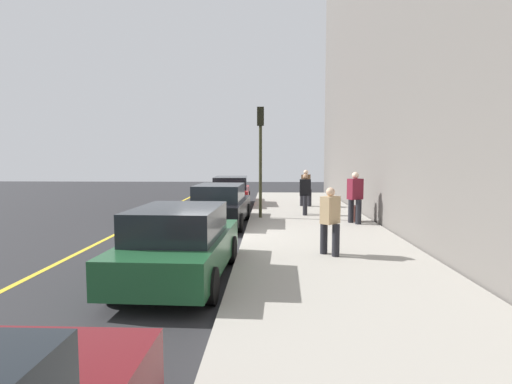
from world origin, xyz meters
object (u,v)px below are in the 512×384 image
pedestrian_black_coat (305,193)px  pedestrian_burgundy_coat (355,196)px  parked_car_black (220,205)px  parked_car_red (231,191)px  pedestrian_tan_coat (330,219)px  traffic_light_pole (260,143)px  parked_car_green (180,244)px  rolling_suitcase (357,213)px  pedestrian_brown_coat (306,187)px

pedestrian_black_coat → pedestrian_burgundy_coat: 2.64m
parked_car_black → pedestrian_black_coat: pedestrian_black_coat is taller
parked_car_red → pedestrian_black_coat: size_ratio=2.82×
pedestrian_tan_coat → traffic_light_pole: 6.56m
parked_car_black → traffic_light_pole: 2.87m
pedestrian_burgundy_coat → traffic_light_pole: 4.08m
parked_car_green → pedestrian_tan_coat: 3.63m
parked_car_green → parked_car_black: 6.59m
pedestrian_black_coat → traffic_light_pole: traffic_light_pole is taller
parked_car_black → rolling_suitcase: parked_car_black is taller
parked_car_green → pedestrian_brown_coat: 11.86m
pedestrian_tan_coat → rolling_suitcase: pedestrian_tan_coat is taller
parked_car_green → pedestrian_brown_coat: size_ratio=2.49×
parked_car_green → pedestrian_burgundy_coat: 7.94m
parked_car_green → pedestrian_burgundy_coat: (6.31, -4.81, 0.36)m
pedestrian_black_coat → pedestrian_brown_coat: size_ratio=0.95×
pedestrian_burgundy_coat → pedestrian_tan_coat: 4.95m
parked_car_red → pedestrian_burgundy_coat: pedestrian_burgundy_coat is taller
parked_car_red → pedestrian_brown_coat: pedestrian_brown_coat is taller
traffic_light_pole → pedestrian_black_coat: bearing=-65.2°
parked_car_red → pedestrian_burgundy_coat: size_ratio=2.57×
parked_car_red → rolling_suitcase: (-5.69, -5.15, -0.32)m
parked_car_red → parked_car_green: bearing=-179.2°
parked_car_red → pedestrian_black_coat: (-4.02, -3.42, 0.28)m
parked_car_red → traffic_light_pole: bearing=-161.6°
rolling_suitcase → pedestrian_burgundy_coat: bearing=159.9°
parked_car_black → pedestrian_black_coat: 3.75m
pedestrian_black_coat → rolling_suitcase: size_ratio=1.78×
pedestrian_burgundy_coat → rolling_suitcase: (0.46, -0.17, -0.68)m
parked_car_green → parked_car_black: size_ratio=0.97×
parked_car_black → pedestrian_tan_coat: size_ratio=2.75×
pedestrian_black_coat → parked_car_green: bearing=159.0°
parked_car_green → traffic_light_pole: 8.07m
parked_car_green → parked_car_red: same height
pedestrian_brown_coat → rolling_suitcase: size_ratio=1.87×
pedestrian_brown_coat → pedestrian_tan_coat: 9.70m
pedestrian_tan_coat → parked_car_red: bearing=17.5°
pedestrian_black_coat → pedestrian_burgundy_coat: bearing=-143.7°
pedestrian_black_coat → pedestrian_brown_coat: bearing=-5.6°
rolling_suitcase → parked_car_green: bearing=143.7°
pedestrian_black_coat → pedestrian_brown_coat: pedestrian_brown_coat is taller
parked_car_black → pedestrian_tan_coat: (-4.97, -3.24, 0.26)m
parked_car_green → parked_car_red: (12.46, 0.18, 0.00)m
pedestrian_brown_coat → traffic_light_pole: bearing=150.6°
parked_car_black → rolling_suitcase: size_ratio=4.79×
parked_car_black → traffic_light_pole: size_ratio=1.05×
parked_car_red → pedestrian_brown_coat: size_ratio=2.69×
parked_car_green → pedestrian_brown_coat: bearing=-17.3°
parked_car_black → pedestrian_tan_coat: bearing=-146.9°
parked_car_black → traffic_light_pole: traffic_light_pole is taller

